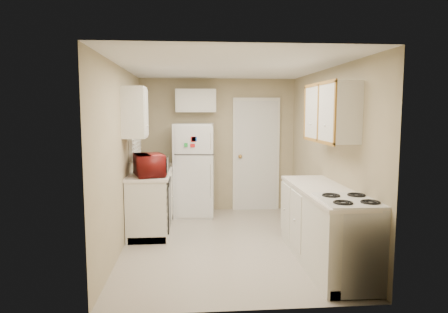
{
  "coord_description": "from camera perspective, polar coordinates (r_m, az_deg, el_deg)",
  "views": [
    {
      "loc": [
        -0.47,
        -5.35,
        1.82
      ],
      "look_at": [
        0.0,
        0.5,
        1.15
      ],
      "focal_mm": 32.0,
      "sensor_mm": 36.0,
      "label": 1
    }
  ],
  "objects": [
    {
      "name": "upper_cabinet_right",
      "position": [
        5.14,
        15.03,
        6.07
      ],
      "size": [
        0.3,
        1.2,
        0.7
      ],
      "primitive_type": "cube",
      "color": "silver",
      "rests_on": "wall_right"
    },
    {
      "name": "cabinet_over_fridge",
      "position": [
        7.1,
        -4.07,
        7.95
      ],
      "size": [
        0.7,
        0.3,
        0.4
      ],
      "primitive_type": "cube",
      "color": "silver",
      "rests_on": "wall_back"
    },
    {
      "name": "ceiling",
      "position": [
        5.4,
        0.44,
        12.69
      ],
      "size": [
        3.8,
        3.8,
        0.0
      ],
      "primitive_type": "plane",
      "color": "white",
      "rests_on": "floor"
    },
    {
      "name": "wall_left",
      "position": [
        5.46,
        -14.37,
        -0.21
      ],
      "size": [
        3.8,
        3.8,
        0.0
      ],
      "primitive_type": "plane",
      "color": "tan",
      "rests_on": "floor"
    },
    {
      "name": "stove",
      "position": [
        4.46,
        17.34,
        -11.71
      ],
      "size": [
        0.62,
        0.75,
        0.9
      ],
      "primitive_type": "cube",
      "rotation": [
        0.0,
        0.0,
        -0.03
      ],
      "color": "silver",
      "rests_on": "floor"
    },
    {
      "name": "interior_door",
      "position": [
        7.34,
        4.6,
        0.24
      ],
      "size": [
        0.86,
        0.06,
        2.08
      ],
      "primitive_type": "cube",
      "color": "silver",
      "rests_on": "floor"
    },
    {
      "name": "window_blinds",
      "position": [
        6.46,
        -12.55,
        4.41
      ],
      "size": [
        0.1,
        0.98,
        1.08
      ],
      "primitive_type": "cube",
      "color": "silver",
      "rests_on": "wall_left"
    },
    {
      "name": "dishwasher",
      "position": [
        5.81,
        -7.88,
        -6.78
      ],
      "size": [
        0.03,
        0.58,
        0.72
      ],
      "primitive_type": "cube",
      "color": "black",
      "rests_on": "floor"
    },
    {
      "name": "left_counter",
      "position": [
        6.43,
        -10.17,
        -5.9
      ],
      "size": [
        0.6,
        1.8,
        0.9
      ],
      "primitive_type": "cube",
      "color": "silver",
      "rests_on": "floor"
    },
    {
      "name": "right_counter",
      "position": [
        5.0,
        14.09,
        -9.58
      ],
      "size": [
        0.6,
        2.0,
        0.9
      ],
      "primitive_type": "cube",
      "color": "silver",
      "rests_on": "floor"
    },
    {
      "name": "wall_back",
      "position": [
        7.29,
        -0.88,
        1.64
      ],
      "size": [
        2.8,
        2.8,
        0.0
      ],
      "primitive_type": "plane",
      "color": "tan",
      "rests_on": "floor"
    },
    {
      "name": "soap_bottle",
      "position": [
        6.83,
        -9.61,
        -0.47
      ],
      "size": [
        0.1,
        0.1,
        0.18
      ],
      "primitive_type": "imported",
      "rotation": [
        0.0,
        0.0,
        0.35
      ],
      "color": "white",
      "rests_on": "left_counter"
    },
    {
      "name": "sink",
      "position": [
        6.5,
        -10.12,
        -2.08
      ],
      "size": [
        0.54,
        0.74,
        0.16
      ],
      "primitive_type": "cube",
      "color": "gray",
      "rests_on": "left_counter"
    },
    {
      "name": "microwave",
      "position": [
        5.77,
        -10.6,
        -1.26
      ],
      "size": [
        0.63,
        0.46,
        0.37
      ],
      "primitive_type": "imported",
      "rotation": [
        0.0,
        0.0,
        1.86
      ],
      "color": "maroon",
      "rests_on": "left_counter"
    },
    {
      "name": "wall_right",
      "position": [
        5.7,
        14.59,
        0.06
      ],
      "size": [
        3.8,
        3.8,
        0.0
      ],
      "primitive_type": "plane",
      "color": "tan",
      "rests_on": "floor"
    },
    {
      "name": "refrigerator",
      "position": [
        6.95,
        -4.26,
        -1.91
      ],
      "size": [
        0.72,
        0.71,
        1.61
      ],
      "primitive_type": "cube",
      "rotation": [
        0.0,
        0.0,
        -0.1
      ],
      "color": "silver",
      "rests_on": "floor"
    },
    {
      "name": "floor",
      "position": [
        5.67,
        0.42,
        -12.22
      ],
      "size": [
        3.8,
        3.8,
        0.0
      ],
      "primitive_type": "plane",
      "color": "beige",
      "rests_on": "ground"
    },
    {
      "name": "upper_cabinet_left",
      "position": [
        5.62,
        -12.65,
        6.16
      ],
      "size": [
        0.3,
        0.45,
        0.7
      ],
      "primitive_type": "cube",
      "color": "silver",
      "rests_on": "wall_left"
    },
    {
      "name": "wall_front",
      "position": [
        3.53,
        3.13,
        -3.6
      ],
      "size": [
        2.8,
        2.8,
        0.0
      ],
      "primitive_type": "plane",
      "color": "tan",
      "rests_on": "floor"
    }
  ]
}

